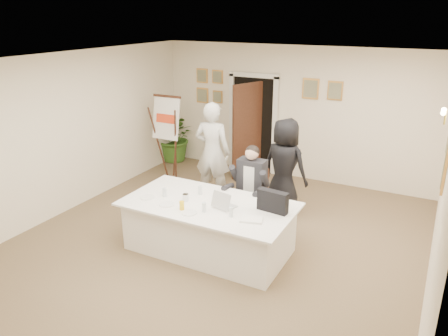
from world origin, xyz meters
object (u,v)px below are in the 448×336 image
at_px(seated_man, 250,187).
at_px(paper_stack, 251,219).
at_px(standing_woman, 285,166).
at_px(conference_table, 209,226).
at_px(potted_palm, 176,137).
at_px(laptop_bag, 273,201).
at_px(standing_man, 212,152).
at_px(oj_glass, 182,206).
at_px(laptop, 225,198).
at_px(steel_jug, 186,198).
at_px(flip_chart, 170,141).

bearing_deg(seated_man, paper_stack, -59.19).
bearing_deg(standing_woman, conference_table, 84.65).
distance_m(conference_table, potted_palm, 4.34).
xyz_separation_m(seated_man, potted_palm, (-3.03, 2.36, -0.13)).
bearing_deg(standing_woman, paper_stack, 108.12).
xyz_separation_m(seated_man, laptop_bag, (0.69, -0.79, 0.21)).
xyz_separation_m(standing_man, laptop_bag, (1.82, -1.55, -0.02)).
bearing_deg(oj_glass, paper_stack, 8.35).
bearing_deg(standing_man, laptop, 117.64).
height_order(standing_woman, steel_jug, standing_woman).
bearing_deg(standing_man, flip_chart, -28.98).
bearing_deg(standing_woman, oj_glass, 81.68).
height_order(seated_man, standing_woman, standing_woman).
height_order(laptop, steel_jug, laptop).
relative_size(seated_man, laptop, 4.22).
bearing_deg(paper_stack, laptop, 156.34).
distance_m(potted_palm, laptop_bag, 4.89).
relative_size(seated_man, paper_stack, 4.86).
distance_m(conference_table, steel_jug, 0.56).
xyz_separation_m(conference_table, potted_palm, (-2.79, 3.32, 0.20)).
relative_size(paper_stack, steel_jug, 2.70).
relative_size(laptop, steel_jug, 3.11).
height_order(laptop_bag, steel_jug, laptop_bag).
distance_m(standing_man, steel_jug, 1.90).
bearing_deg(laptop_bag, flip_chart, 152.71).
xyz_separation_m(conference_table, standing_man, (-0.89, 1.72, 0.55)).
relative_size(standing_woman, laptop, 5.04).
xyz_separation_m(potted_palm, laptop, (3.05, -3.31, 0.32)).
bearing_deg(oj_glass, standing_man, 107.62).
xyz_separation_m(seated_man, standing_man, (-1.13, 0.76, 0.23)).
bearing_deg(standing_man, oj_glass, 101.33).
xyz_separation_m(potted_palm, oj_glass, (2.56, -3.69, 0.25)).
distance_m(seated_man, paper_stack, 1.31).
distance_m(standing_man, oj_glass, 2.20).
bearing_deg(oj_glass, laptop, 37.96).
distance_m(seated_man, standing_woman, 0.90).
height_order(conference_table, seated_man, seated_man).
height_order(laptop, paper_stack, laptop).
xyz_separation_m(standing_man, paper_stack, (1.68, -1.94, -0.16)).
height_order(paper_stack, oj_glass, oj_glass).
distance_m(flip_chart, laptop_bag, 3.82).
distance_m(potted_palm, steel_jug, 4.21).
bearing_deg(paper_stack, potted_palm, 135.29).
bearing_deg(laptop, steel_jug, -158.37).
bearing_deg(standing_man, potted_palm, -46.39).
relative_size(standing_woman, steel_jug, 15.67).
relative_size(standing_man, paper_stack, 6.39).
distance_m(seated_man, laptop_bag, 1.07).
bearing_deg(paper_stack, oj_glass, -171.65).
xyz_separation_m(flip_chart, standing_man, (1.36, -0.57, 0.12)).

